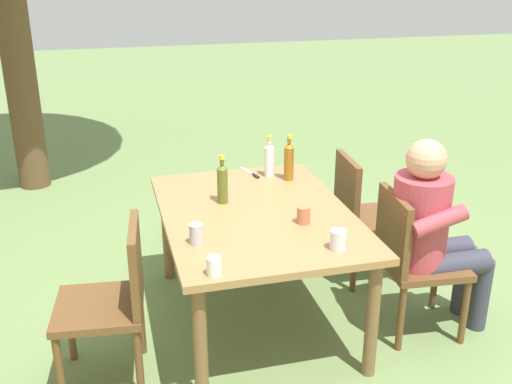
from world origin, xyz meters
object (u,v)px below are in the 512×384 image
chair_near_right (363,211)px  backpack_by_far_side (192,217)px  person_in_white_shirt (431,228)px  chair_near_left (410,256)px  cup_white (214,266)px  bottle_clear (269,159)px  dining_table (256,225)px  table_knife (251,173)px  chair_far_left (114,296)px  cup_glass (338,240)px  cup_terracotta (303,215)px  backpack_by_near_side (226,214)px  cup_steel (196,234)px  bottle_amber (289,161)px  bottle_olive (222,183)px

chair_near_right → backpack_by_far_side: bearing=49.4°
person_in_white_shirt → backpack_by_far_side: size_ratio=3.10×
chair_near_left → cup_white: bearing=105.7°
cup_white → chair_near_left: bearing=-74.3°
bottle_clear → chair_near_right: bearing=-109.5°
dining_table → table_knife: (0.62, -0.13, 0.09)m
chair_far_left → cup_glass: chair_far_left is taller
cup_terracotta → cup_white: bearing=127.1°
chair_near_right → cup_glass: 1.09m
cup_terracotta → backpack_by_far_side: bearing=15.9°
chair_far_left → person_in_white_shirt: 1.77m
backpack_by_near_side → dining_table: bearing=176.4°
bottle_clear → cup_glass: 1.11m
bottle_clear → backpack_by_near_side: size_ratio=0.73×
chair_near_left → backpack_by_near_side: 1.74m
chair_near_left → cup_steel: 1.26m
bottle_amber → cup_white: bearing=147.4°
dining_table → bottle_olive: (0.18, 0.16, 0.21)m
backpack_by_near_side → cup_white: bearing=166.5°
backpack_by_far_side → dining_table: bearing=-170.7°
cup_steel → backpack_by_near_side: cup_steel is taller
cup_white → cup_glass: bearing=-81.2°
chair_near_right → backpack_by_near_side: 1.19m
bottle_amber → bottle_clear: 0.14m
chair_near_left → bottle_amber: (0.78, 0.49, 0.36)m
dining_table → bottle_clear: bottle_clear is taller
bottle_clear → dining_table: bearing=156.8°
person_in_white_shirt → cup_glass: bearing=109.2°
chair_far_left → bottle_amber: size_ratio=2.87×
person_in_white_shirt → cup_terracotta: (0.11, 0.73, 0.11)m
dining_table → chair_far_left: (-0.34, 0.83, -0.15)m
cup_steel → cup_terracotta: cup_steel is taller
chair_near_left → chair_near_right: 0.66m
chair_near_right → backpack_by_near_side: size_ratio=2.29×
bottle_clear → cup_steel: (-0.86, 0.63, -0.07)m
cup_glass → backpack_by_near_side: (1.77, 0.20, -0.59)m
bottle_amber → dining_table: bearing=143.2°
dining_table → bottle_clear: (0.55, -0.23, 0.20)m
chair_far_left → dining_table: bearing=-67.8°
chair_far_left → cup_steel: size_ratio=8.21×
chair_far_left → cup_steel: chair_far_left is taller
cup_glass → cup_terracotta: (0.34, 0.06, -0.00)m
chair_far_left → cup_terracotta: chair_far_left is taller
table_knife → backpack_by_far_side: table_knife is taller
chair_near_right → bottle_olive: bearing=99.0°
chair_near_right → bottle_amber: (0.12, 0.49, 0.36)m
chair_near_left → backpack_by_far_side: chair_near_left is taller
dining_table → chair_far_left: 0.91m
cup_steel → cup_terracotta: bearing=-80.9°
backpack_by_near_side → backpack_by_far_side: size_ratio=1.00×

